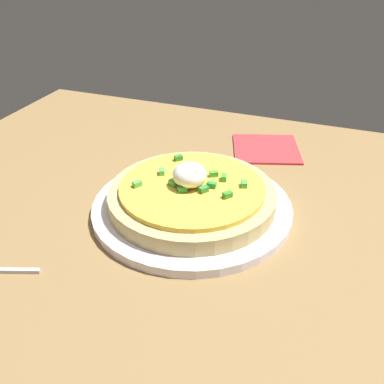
# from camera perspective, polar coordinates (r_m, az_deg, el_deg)

# --- Properties ---
(dining_table) EXTENTS (1.17, 0.73, 0.02)m
(dining_table) POSITION_cam_1_polar(r_m,az_deg,el_deg) (0.66, 7.25, -3.17)
(dining_table) COLOR olive
(dining_table) RESTS_ON ground
(plate) EXTENTS (0.29, 0.29, 0.01)m
(plate) POSITION_cam_1_polar(r_m,az_deg,el_deg) (0.65, 0.00, -2.01)
(plate) COLOR white
(plate) RESTS_ON dining_table
(pizza) EXTENTS (0.24, 0.24, 0.06)m
(pizza) POSITION_cam_1_polar(r_m,az_deg,el_deg) (0.63, -0.01, -0.28)
(pizza) COLOR tan
(pizza) RESTS_ON plate
(napkin) EXTENTS (0.15, 0.15, 0.00)m
(napkin) POSITION_cam_1_polar(r_m,az_deg,el_deg) (0.84, 9.58, 5.55)
(napkin) COLOR red
(napkin) RESTS_ON dining_table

